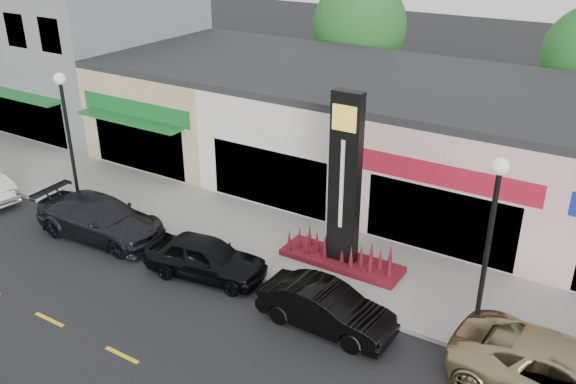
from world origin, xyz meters
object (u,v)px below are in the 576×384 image
at_px(lamp_east_near, 489,236).
at_px(car_dark_sedan, 100,218).
at_px(car_black_sedan, 205,257).
at_px(pylon_sign, 344,207).
at_px(car_black_conv, 326,308).
at_px(car_gold_suv, 569,379).
at_px(lamp_west_near, 68,128).

distance_m(lamp_east_near, car_dark_sedan, 13.84).
bearing_deg(lamp_east_near, car_black_sedan, -172.43).
distance_m(pylon_sign, car_dark_sedan, 9.10).
distance_m(lamp_east_near, car_black_sedan, 9.07).
bearing_deg(car_black_sedan, car_dark_sedan, 80.37).
height_order(car_black_conv, car_gold_suv, car_gold_suv).
bearing_deg(pylon_sign, car_black_sedan, -141.47).
xyz_separation_m(lamp_west_near, lamp_east_near, (16.00, 0.00, 0.00)).
bearing_deg(lamp_west_near, car_dark_sedan, -23.64).
xyz_separation_m(car_black_sedan, car_gold_suv, (11.13, 0.10, 0.09)).
bearing_deg(lamp_west_near, car_black_conv, -6.86).
distance_m(car_dark_sedan, car_gold_suv, 16.10).
height_order(lamp_west_near, lamp_east_near, same).
distance_m(lamp_east_near, car_gold_suv, 3.86).
height_order(pylon_sign, car_gold_suv, pylon_sign).
height_order(car_black_sedan, car_black_conv, car_black_sedan).
height_order(pylon_sign, car_black_sedan, pylon_sign).
bearing_deg(lamp_west_near, car_black_sedan, -8.69).
relative_size(lamp_west_near, lamp_east_near, 1.00).
bearing_deg(pylon_sign, car_dark_sedan, -161.95).
relative_size(lamp_west_near, car_black_sedan, 1.33).
bearing_deg(car_gold_suv, pylon_sign, 74.70).
bearing_deg(car_black_conv, car_gold_suv, -85.14).
bearing_deg(car_black_conv, car_dark_sedan, 88.86).
relative_size(lamp_west_near, car_gold_suv, 0.96).
distance_m(lamp_west_near, car_gold_suv, 18.79).
bearing_deg(lamp_east_near, car_dark_sedan, -175.43).
relative_size(car_dark_sedan, car_gold_suv, 0.91).
relative_size(lamp_east_near, car_dark_sedan, 1.05).
xyz_separation_m(car_dark_sedan, car_gold_suv, (16.10, 0.05, 0.04)).
xyz_separation_m(pylon_sign, car_black_conv, (1.12, -3.16, -1.61)).
bearing_deg(car_gold_suv, lamp_east_near, 72.61).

